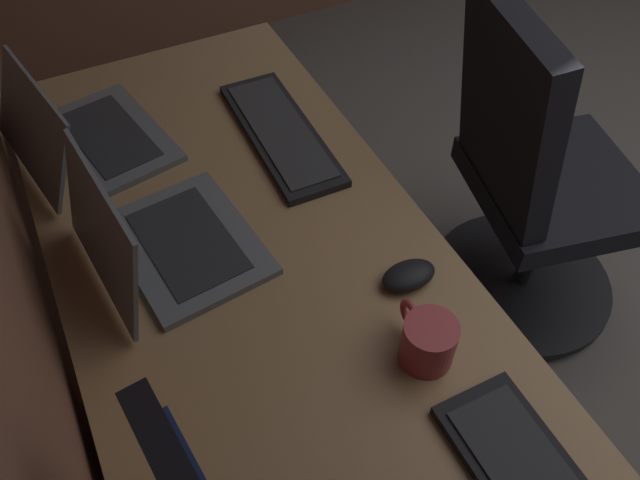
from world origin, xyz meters
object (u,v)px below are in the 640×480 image
Objects in this scene: coffee_mug at (428,341)px; office_chair at (531,192)px; laptop_leftmost at (156,240)px; laptop_left at (80,134)px; keyboard_spare at (281,133)px; drawer_pedestal at (298,455)px; mouse_main at (409,275)px.

office_chair is at bearing -56.88° from coffee_mug.
laptop_leftmost is 0.37m from laptop_left.
office_chair is (-0.20, -0.62, -0.28)m from keyboard_spare.
mouse_main reaches higher than drawer_pedestal.
keyboard_spare is (0.22, -0.35, -0.04)m from laptop_leftmost.
mouse_main is (-0.47, -0.04, 0.01)m from keyboard_spare.
laptop_left is at bearing 27.03° from coffee_mug.
mouse_main is 0.11× the size of office_chair.
laptop_leftmost reaches higher than keyboard_spare.
office_chair reaches higher than laptop_left.
laptop_leftmost is 0.91× the size of laptop_left.
laptop_left is at bearing 15.22° from drawer_pedestal.
keyboard_spare is at bearing -109.72° from laptop_left.
laptop_left is 3.60× the size of mouse_main.
office_chair is at bearing -88.62° from laptop_leftmost.
mouse_main is (-0.25, -0.39, -0.04)m from laptop_leftmost.
drawer_pedestal is at bearing 67.64° from coffee_mug.
laptop_left reaches higher than drawer_pedestal.
drawer_pedestal is 0.91m from office_chair.
coffee_mug reaches higher than mouse_main.
keyboard_spare is at bearing -57.18° from laptop_leftmost.
laptop_left is at bearing 70.28° from keyboard_spare.
drawer_pedestal is 0.55m from laptop_leftmost.
keyboard_spare is 3.27× the size of coffee_mug.
drawer_pedestal is 5.37× the size of coffee_mug.
laptop_left is at bearing 35.80° from mouse_main.
keyboard_spare reaches higher than drawer_pedestal.
mouse_main is 0.80× the size of coffee_mug.
coffee_mug is at bearing 123.12° from office_chair.
drawer_pedestal is 2.04× the size of laptop_leftmost.
laptop_leftmost is at bearing 91.38° from office_chair.
laptop_leftmost reaches higher than laptop_left.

